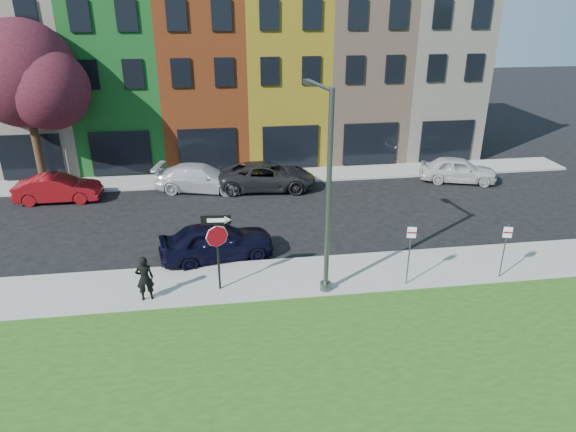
{
  "coord_description": "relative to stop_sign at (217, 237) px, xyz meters",
  "views": [
    {
      "loc": [
        -4.41,
        -13.87,
        10.03
      ],
      "look_at": [
        -1.88,
        4.0,
        2.22
      ],
      "focal_mm": 32.0,
      "sensor_mm": 36.0,
      "label": 1
    }
  ],
  "objects": [
    {
      "name": "ground",
      "position": [
        4.6,
        -2.51,
        -2.21
      ],
      "size": [
        120.0,
        120.0,
        0.0
      ],
      "primitive_type": "plane",
      "color": "black",
      "rests_on": "ground"
    },
    {
      "name": "sidewalk_near",
      "position": [
        6.6,
        0.49,
        -2.15
      ],
      "size": [
        40.0,
        3.0,
        0.12
      ],
      "primitive_type": "cube",
      "color": "gray",
      "rests_on": "ground"
    },
    {
      "name": "sidewalk_far",
      "position": [
        1.6,
        12.49,
        -2.15
      ],
      "size": [
        40.0,
        2.4,
        0.12
      ],
      "primitive_type": "cube",
      "color": "gray",
      "rests_on": "ground"
    },
    {
      "name": "rowhouse_block",
      "position": [
        2.1,
        18.68,
        2.78
      ],
      "size": [
        30.0,
        10.12,
        10.0
      ],
      "color": "beige",
      "rests_on": "ground"
    },
    {
      "name": "stop_sign",
      "position": [
        0.0,
        0.0,
        0.0
      ],
      "size": [
        1.05,
        0.13,
        2.92
      ],
      "rotation": [
        0.0,
        0.0,
        -0.08
      ],
      "color": "black",
      "rests_on": "sidewalk_near"
    },
    {
      "name": "man",
      "position": [
        -2.57,
        -0.33,
        -1.25
      ],
      "size": [
        0.71,
        0.55,
        1.68
      ],
      "primitive_type": "imported",
      "rotation": [
        0.0,
        0.0,
        3.26
      ],
      "color": "black",
      "rests_on": "sidewalk_near"
    },
    {
      "name": "sedan_near",
      "position": [
        -0.05,
        2.64,
        -1.42
      ],
      "size": [
        3.46,
        5.27,
        1.58
      ],
      "primitive_type": "imported",
      "rotation": [
        0.0,
        0.0,
        1.75
      ],
      "color": "black",
      "rests_on": "ground"
    },
    {
      "name": "parked_car_red",
      "position": [
        -8.19,
        10.24,
        -1.5
      ],
      "size": [
        1.6,
        4.33,
        1.42
      ],
      "primitive_type": "imported",
      "rotation": [
        0.0,
        0.0,
        1.56
      ],
      "color": "maroon",
      "rests_on": "ground"
    },
    {
      "name": "parked_car_silver",
      "position": [
        -0.82,
        10.84,
        -1.48
      ],
      "size": [
        4.09,
        5.85,
        1.46
      ],
      "primitive_type": "imported",
      "rotation": [
        0.0,
        0.0,
        1.36
      ],
      "color": "silver",
      "rests_on": "ground"
    },
    {
      "name": "parked_car_dark",
      "position": [
        2.83,
        10.54,
        -1.46
      ],
      "size": [
        3.43,
        5.82,
        1.49
      ],
      "primitive_type": "imported",
      "rotation": [
        0.0,
        0.0,
        1.48
      ],
      "color": "black",
      "rests_on": "ground"
    },
    {
      "name": "parked_car_white",
      "position": [
        13.91,
        10.2,
        -1.48
      ],
      "size": [
        4.17,
        5.27,
        1.46
      ],
      "primitive_type": "imported",
      "rotation": [
        0.0,
        0.0,
        1.27
      ],
      "color": "silver",
      "rests_on": "ground"
    },
    {
      "name": "street_lamp",
      "position": [
        3.77,
        -0.39,
        1.58
      ],
      "size": [
        0.74,
        2.56,
        7.27
      ],
      "rotation": [
        0.0,
        0.0,
        0.18
      ],
      "color": "#4D5052",
      "rests_on": "sidewalk_near"
    },
    {
      "name": "parking_sign_a",
      "position": [
        6.88,
        -0.62,
        -0.57
      ],
      "size": [
        0.32,
        0.12,
        2.46
      ],
      "rotation": [
        0.0,
        0.0,
        -0.22
      ],
      "color": "#4D5052",
      "rests_on": "sidewalk_near"
    },
    {
      "name": "parking_sign_b",
      "position": [
        10.59,
        -0.62,
        -0.72
      ],
      "size": [
        0.31,
        0.13,
        2.18
      ],
      "rotation": [
        0.0,
        0.0,
        -0.3
      ],
      "color": "#4D5052",
      "rests_on": "sidewalk_near"
    },
    {
      "name": "tree_purple",
      "position": [
        -9.51,
        12.69,
        3.89
      ],
      "size": [
        6.65,
        5.82,
        8.9
      ],
      "color": "black",
      "rests_on": "sidewalk_far"
    }
  ]
}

